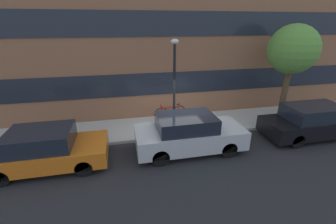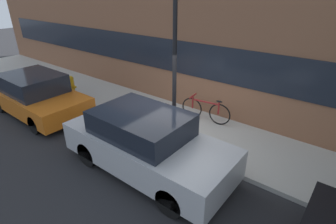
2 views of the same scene
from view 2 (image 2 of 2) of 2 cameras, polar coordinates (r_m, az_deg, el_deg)
name	(u,v)px [view 2 (image 2 of 2)]	position (r m, az deg, el deg)	size (l,w,h in m)	color
ground_plane	(170,148)	(7.27, 0.36, -7.83)	(56.00, 56.00, 0.00)	#232326
sidewalk_strip	(194,129)	(8.08, 5.59, -3.78)	(28.00, 2.39, 0.12)	#B2AFA8
parked_car_orange	(37,95)	(10.01, -26.63, 3.32)	(3.91, 1.78, 1.38)	#D16619
parked_car_silver	(146,143)	(6.15, -4.83, -6.74)	(4.13, 1.73, 1.47)	#B2B5BA
fire_hydrant	(72,86)	(10.92, -20.20, 5.38)	(0.53, 0.29, 0.80)	gold
bicycle	(205,110)	(8.33, 8.13, 0.51)	(1.63, 0.44, 0.79)	black
lamp_post	(175,49)	(6.58, 1.48, 13.51)	(0.32, 0.32, 3.99)	black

